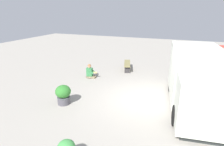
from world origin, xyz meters
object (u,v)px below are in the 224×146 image
(planter_flowering_near, at_px, (63,94))
(plaza_bench, at_px, (127,64))
(food_truck, at_px, (197,80))
(person_customer, at_px, (90,72))

(planter_flowering_near, relative_size, plaza_bench, 0.48)
(food_truck, bearing_deg, person_customer, 75.74)
(food_truck, distance_m, person_customer, 6.14)
(person_customer, bearing_deg, food_truck, -104.26)
(planter_flowering_near, height_order, plaza_bench, planter_flowering_near)
(food_truck, bearing_deg, planter_flowering_near, 109.99)
(food_truck, xyz_separation_m, plaza_bench, (3.89, 4.25, -0.79))
(person_customer, distance_m, planter_flowering_near, 3.50)
(person_customer, bearing_deg, planter_flowering_near, -172.00)
(food_truck, distance_m, planter_flowering_near, 5.80)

